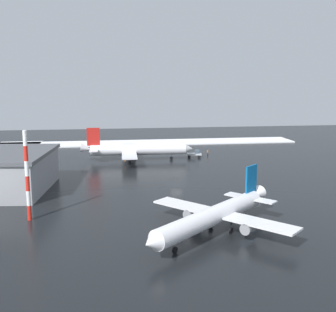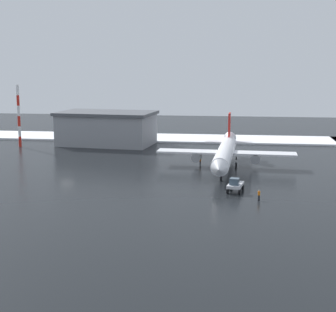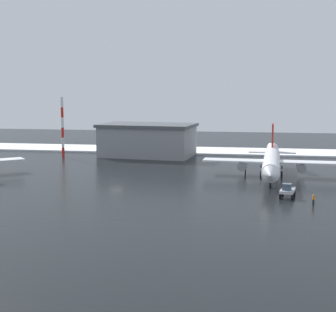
{
  "view_description": "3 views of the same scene",
  "coord_description": "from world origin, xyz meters",
  "px_view_note": "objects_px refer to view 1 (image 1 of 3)",
  "views": [
    {
      "loc": [
        97.11,
        -16.34,
        24.46
      ],
      "look_at": [
        -12.91,
        -0.22,
        4.43
      ],
      "focal_mm": 45.0,
      "sensor_mm": 36.0,
      "label": 1
    },
    {
      "loc": [
        -33.11,
        95.89,
        20.85
      ],
      "look_at": [
        -19.86,
        -2.55,
        3.36
      ],
      "focal_mm": 55.0,
      "sensor_mm": 36.0,
      "label": 2
    },
    {
      "loc": [
        -27.5,
        98.8,
        18.27
      ],
      "look_at": [
        -9.64,
        -6.11,
        4.27
      ],
      "focal_mm": 55.0,
      "sensor_mm": 36.0,
      "label": 3
    }
  ],
  "objects_px": {
    "pushback_tug": "(195,154)",
    "ground_crew_beside_wing": "(125,161)",
    "airplane_far_rear": "(215,215)",
    "antenna_mast": "(27,176)",
    "cargo_hangar": "(15,171)",
    "airplane_distant_tail": "(136,150)",
    "ground_crew_by_nose_gear": "(208,152)"
  },
  "relations": [
    {
      "from": "pushback_tug",
      "to": "ground_crew_beside_wing",
      "type": "xyz_separation_m",
      "value": [
        7.47,
        -22.64,
        -0.31
      ]
    },
    {
      "from": "airplane_far_rear",
      "to": "antenna_mast",
      "type": "bearing_deg",
      "value": -62.12
    },
    {
      "from": "ground_crew_beside_wing",
      "to": "antenna_mast",
      "type": "bearing_deg",
      "value": -55.31
    },
    {
      "from": "antenna_mast",
      "to": "cargo_hangar",
      "type": "relative_size",
      "value": 0.61
    },
    {
      "from": "ground_crew_beside_wing",
      "to": "cargo_hangar",
      "type": "bearing_deg",
      "value": -77.56
    },
    {
      "from": "cargo_hangar",
      "to": "ground_crew_beside_wing",
      "type": "bearing_deg",
      "value": 142.52
    },
    {
      "from": "airplane_distant_tail",
      "to": "ground_crew_by_nose_gear",
      "type": "bearing_deg",
      "value": 15.96
    },
    {
      "from": "airplane_distant_tail",
      "to": "ground_crew_by_nose_gear",
      "type": "distance_m",
      "value": 25.03
    },
    {
      "from": "ground_crew_beside_wing",
      "to": "antenna_mast",
      "type": "relative_size",
      "value": 0.11
    },
    {
      "from": "cargo_hangar",
      "to": "airplane_distant_tail",
      "type": "bearing_deg",
      "value": 144.05
    },
    {
      "from": "ground_crew_beside_wing",
      "to": "airplane_distant_tail",
      "type": "bearing_deg",
      "value": 112.96
    },
    {
      "from": "pushback_tug",
      "to": "airplane_distant_tail",
      "type": "bearing_deg",
      "value": -163.71
    },
    {
      "from": "airplane_distant_tail",
      "to": "cargo_hangar",
      "type": "distance_m",
      "value": 43.51
    },
    {
      "from": "ground_crew_by_nose_gear",
      "to": "airplane_distant_tail",
      "type": "bearing_deg",
      "value": 165.44
    },
    {
      "from": "pushback_tug",
      "to": "antenna_mast",
      "type": "height_order",
      "value": "antenna_mast"
    },
    {
      "from": "airplane_far_rear",
      "to": "antenna_mast",
      "type": "height_order",
      "value": "antenna_mast"
    },
    {
      "from": "antenna_mast",
      "to": "airplane_far_rear",
      "type": "bearing_deg",
      "value": 69.73
    },
    {
      "from": "antenna_mast",
      "to": "ground_crew_by_nose_gear",
      "type": "bearing_deg",
      "value": 141.83
    },
    {
      "from": "airplane_far_rear",
      "to": "pushback_tug",
      "type": "distance_m",
      "value": 68.15
    },
    {
      "from": "airplane_far_rear",
      "to": "cargo_hangar",
      "type": "relative_size",
      "value": 0.97
    },
    {
      "from": "airplane_far_rear",
      "to": "ground_crew_beside_wing",
      "type": "relative_size",
      "value": 15.08
    },
    {
      "from": "ground_crew_beside_wing",
      "to": "cargo_hangar",
      "type": "xyz_separation_m",
      "value": [
        26.84,
        -25.77,
        3.47
      ]
    },
    {
      "from": "airplane_far_rear",
      "to": "cargo_hangar",
      "type": "distance_m",
      "value": 49.81
    },
    {
      "from": "ground_crew_beside_wing",
      "to": "cargo_hangar",
      "type": "distance_m",
      "value": 37.38
    },
    {
      "from": "ground_crew_beside_wing",
      "to": "antenna_mast",
      "type": "distance_m",
      "value": 52.52
    },
    {
      "from": "ground_crew_by_nose_gear",
      "to": "ground_crew_beside_wing",
      "type": "bearing_deg",
      "value": 173.82
    },
    {
      "from": "pushback_tug",
      "to": "ground_crew_by_nose_gear",
      "type": "height_order",
      "value": "pushback_tug"
    },
    {
      "from": "airplane_far_rear",
      "to": "pushback_tug",
      "type": "bearing_deg",
      "value": -141.18
    },
    {
      "from": "airplane_far_rear",
      "to": "cargo_hangar",
      "type": "xyz_separation_m",
      "value": [
        -32.91,
        -37.37,
        1.31
      ]
    },
    {
      "from": "ground_crew_beside_wing",
      "to": "ground_crew_by_nose_gear",
      "type": "xyz_separation_m",
      "value": [
        -11.2,
        27.71,
        0.0
      ]
    },
    {
      "from": "ground_crew_by_nose_gear",
      "to": "cargo_hangar",
      "type": "bearing_deg",
      "value": -172.77
    },
    {
      "from": "airplane_distant_tail",
      "to": "airplane_far_rear",
      "type": "xyz_separation_m",
      "value": [
        65.08,
        8.09,
        -0.28
      ]
    }
  ]
}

